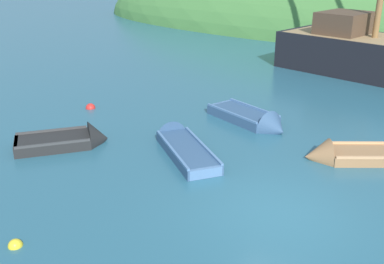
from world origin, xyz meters
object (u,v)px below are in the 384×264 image
object	(u,v)px
rowboat_far	(181,146)
buoy_yellow	(15,246)
rowboat_near_dock	(71,142)
buoy_red	(91,108)
rowboat_portside	(356,157)
rowboat_outer_right	(254,121)

from	to	relation	value
rowboat_far	buoy_yellow	size ratio (longest dim) A/B	12.04
rowboat_far	rowboat_near_dock	bearing A→B (deg)	65.52
rowboat_far	buoy_red	bearing A→B (deg)	22.63
rowboat_far	rowboat_portside	bearing A→B (deg)	-118.47
rowboat_far	buoy_yellow	world-z (taller)	rowboat_far
rowboat_outer_right	rowboat_far	bearing A→B (deg)	-86.23
rowboat_near_dock	rowboat_outer_right	bearing A→B (deg)	0.19
rowboat_far	buoy_yellow	xyz separation A→B (m)	(0.10, -6.21, -0.09)
rowboat_outer_right	rowboat_near_dock	bearing A→B (deg)	-109.50
rowboat_portside	rowboat_near_dock	world-z (taller)	rowboat_near_dock
rowboat_outer_right	buoy_yellow	size ratio (longest dim) A/B	11.48
buoy_yellow	rowboat_far	bearing A→B (deg)	90.92
rowboat_far	buoy_red	world-z (taller)	rowboat_far
rowboat_portside	rowboat_near_dock	distance (m)	8.95
rowboat_far	buoy_red	size ratio (longest dim) A/B	9.54
rowboat_near_dock	buoy_red	size ratio (longest dim) A/B	7.76
rowboat_outer_right	rowboat_far	size ratio (longest dim) A/B	0.95
rowboat_portside	buoy_red	size ratio (longest dim) A/B	9.47
rowboat_near_dock	buoy_yellow	xyz separation A→B (m)	(3.23, -4.45, -0.11)
rowboat_outer_right	buoy_yellow	distance (m)	9.58
buoy_yellow	rowboat_portside	bearing A→B (deg)	60.81
rowboat_outer_right	rowboat_near_dock	distance (m)	6.49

